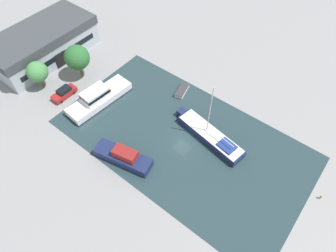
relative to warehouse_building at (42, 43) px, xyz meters
name	(u,v)px	position (x,y,z in m)	size (l,w,h in m)	color
ground_plane	(183,139)	(0.38, -33.81, -3.05)	(440.00, 440.00, 0.00)	gray
water_canal	(183,139)	(0.38, -33.81, -3.04)	(22.16, 39.59, 0.01)	#23383D
warehouse_building	(42,43)	(0.00, 0.00, 0.00)	(20.73, 10.08, 6.02)	#99A8B2
quay_tree_near_building	(77,58)	(0.38, -10.14, 1.42)	(4.52, 4.52, 6.74)	brown
quay_tree_by_water	(37,72)	(-6.00, -6.81, 0.67)	(3.70, 3.70, 5.58)	brown
parked_car	(64,93)	(-5.04, -11.65, -2.20)	(4.58, 1.83, 1.67)	maroon
sailboat_moored	(210,135)	(3.15, -37.06, -2.31)	(4.76, 13.26, 10.76)	#19234C
motor_cruiser	(98,98)	(-2.31, -17.60, -1.90)	(12.38, 4.66, 3.20)	white
small_dinghy	(182,90)	(8.77, -27.42, -2.71)	(4.00, 2.38, 0.66)	white
cabin_boat	(123,157)	(-8.32, -29.23, -2.03)	(4.49, 9.35, 2.74)	#19234C
mooring_bollard	(321,197)	(4.01, -54.81, -2.64)	(0.24, 0.24, 0.77)	olive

